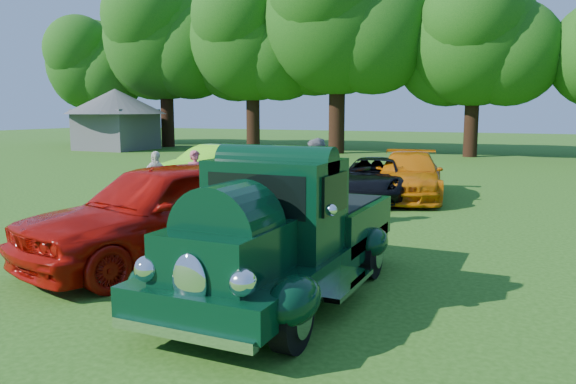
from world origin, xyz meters
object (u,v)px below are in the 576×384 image
at_px(red_convertible, 165,211).
at_px(back_car_lime, 214,167).
at_px(spectator_pink, 196,179).
at_px(gazebo, 116,112).
at_px(spectator_grey, 316,182).
at_px(spectator_white, 156,180).
at_px(back_car_black, 375,179).
at_px(back_car_orange, 409,176).
at_px(hero_pickup, 284,237).

bearing_deg(red_convertible, back_car_lime, 134.04).
xyz_separation_m(spectator_pink, gazebo, (-17.05, 16.41, 1.65)).
bearing_deg(spectator_grey, spectator_white, -131.83).
height_order(red_convertible, back_car_black, red_convertible).
height_order(back_car_lime, back_car_orange, back_car_lime).
height_order(spectator_white, gazebo, gazebo).
height_order(back_car_black, spectator_pink, spectator_pink).
bearing_deg(hero_pickup, spectator_pink, 132.84).
relative_size(spectator_pink, spectator_grey, 0.78).
bearing_deg(back_car_lime, spectator_white, -69.99).
xyz_separation_m(hero_pickup, back_car_orange, (-0.35, 9.36, -0.16)).
relative_size(red_convertible, back_car_lime, 1.17).
relative_size(red_convertible, spectator_grey, 2.60).
relative_size(hero_pickup, back_car_black, 1.14).
bearing_deg(hero_pickup, back_car_lime, 126.98).
xyz_separation_m(back_car_orange, gazebo, (-21.74, 12.49, 1.74)).
height_order(back_car_black, spectator_grey, spectator_grey).
bearing_deg(hero_pickup, back_car_orange, 92.12).
relative_size(back_car_orange, spectator_grey, 2.35).
bearing_deg(hero_pickup, spectator_grey, 106.38).
distance_m(back_car_orange, spectator_white, 7.14).
height_order(back_car_orange, spectator_pink, spectator_pink).
height_order(back_car_black, gazebo, gazebo).
xyz_separation_m(red_convertible, spectator_pink, (-2.44, 4.59, -0.10)).
height_order(back_car_black, spectator_white, spectator_white).
height_order(hero_pickup, spectator_grey, spectator_grey).
height_order(back_car_lime, spectator_pink, spectator_pink).
bearing_deg(gazebo, spectator_white, -46.33).
relative_size(back_car_black, spectator_pink, 2.84).
distance_m(back_car_lime, spectator_white, 3.73).
distance_m(hero_pickup, red_convertible, 2.74).
bearing_deg(spectator_pink, back_car_lime, 71.13).
distance_m(hero_pickup, back_car_lime, 10.83).
xyz_separation_m(spectator_pink, spectator_grey, (3.69, -0.84, 0.21)).
relative_size(back_car_lime, back_car_black, 1.00).
bearing_deg(spectator_grey, back_car_orange, 130.87).
height_order(back_car_black, back_car_orange, back_car_orange).
bearing_deg(spectator_pink, spectator_white, 163.44).
distance_m(back_car_lime, back_car_orange, 6.21).
xyz_separation_m(back_car_lime, back_car_orange, (6.17, 0.71, -0.05)).
bearing_deg(spectator_white, back_car_orange, -32.70).
bearing_deg(back_car_black, spectator_pink, -147.32).
height_order(back_car_orange, spectator_white, spectator_white).
xyz_separation_m(back_car_orange, spectator_white, (-5.63, -4.40, 0.08)).
relative_size(red_convertible, gazebo, 0.78).
relative_size(back_car_lime, gazebo, 0.67).
relative_size(spectator_grey, gazebo, 0.30).
relative_size(red_convertible, back_car_orange, 1.10).
distance_m(back_car_lime, spectator_grey, 6.57).
xyz_separation_m(spectator_grey, spectator_white, (-4.62, 0.37, -0.22)).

